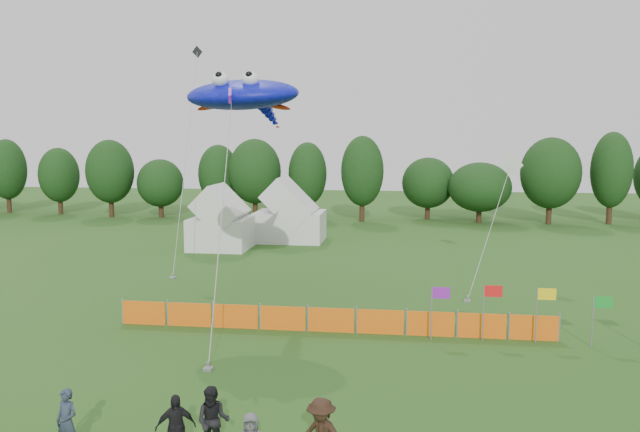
# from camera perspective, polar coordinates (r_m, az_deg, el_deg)

# --- Properties ---
(treeline) EXTENTS (104.57, 8.78, 8.36)m
(treeline) POSITION_cam_1_polar(r_m,az_deg,el_deg) (60.16, 6.42, 3.54)
(treeline) COLOR #382314
(treeline) RESTS_ON ground
(tent_left) EXTENTS (4.17, 4.17, 3.68)m
(tent_left) POSITION_cam_1_polar(r_m,az_deg,el_deg) (45.15, -9.04, -0.63)
(tent_left) COLOR silver
(tent_left) RESTS_ON ground
(tent_right) EXTENTS (5.29, 4.23, 3.73)m
(tent_right) POSITION_cam_1_polar(r_m,az_deg,el_deg) (48.10, -2.77, -0.05)
(tent_right) COLOR silver
(tent_right) RESTS_ON ground
(barrier_fence) EXTENTS (17.90, 0.06, 1.00)m
(barrier_fence) POSITION_cam_1_polar(r_m,az_deg,el_deg) (25.75, 1.00, -9.49)
(barrier_fence) COLOR orange
(barrier_fence) RESTS_ON ground
(flag_row) EXTENTS (10.73, 0.54, 2.21)m
(flag_row) POSITION_cam_1_polar(r_m,az_deg,el_deg) (25.69, 21.72, -7.92)
(flag_row) COLOR gray
(flag_row) RESTS_ON ground
(spectator_a) EXTENTS (0.69, 0.55, 1.67)m
(spectator_a) POSITION_cam_1_polar(r_m,az_deg,el_deg) (17.53, -22.14, -17.02)
(spectator_a) COLOR #283143
(spectator_a) RESTS_ON ground
(spectator_b) EXTENTS (0.91, 0.74, 1.76)m
(spectator_b) POSITION_cam_1_polar(r_m,az_deg,el_deg) (16.49, -9.76, -18.01)
(spectator_b) COLOR black
(spectator_b) RESTS_ON ground
(spectator_d) EXTENTS (1.07, 0.77, 1.68)m
(spectator_d) POSITION_cam_1_polar(r_m,az_deg,el_deg) (16.43, -13.07, -18.34)
(spectator_d) COLOR black
(spectator_d) RESTS_ON ground
(stingray_kite) EXTENTS (6.00, 14.63, 10.72)m
(stingray_kite) POSITION_cam_1_polar(r_m,az_deg,el_deg) (28.61, -6.87, 10.85)
(stingray_kite) COLOR #0F15D5
(stingray_kite) RESTS_ON ground
(small_kite_white) EXTENTS (3.67, 6.56, 7.06)m
(small_kite_white) POSITION_cam_1_polar(r_m,az_deg,el_deg) (35.37, 16.26, 1.94)
(small_kite_white) COLOR white
(small_kite_white) RESTS_ON ground
(small_kite_dark) EXTENTS (0.98, 6.90, 13.80)m
(small_kite_dark) POSITION_cam_1_polar(r_m,az_deg,el_deg) (38.95, -12.09, 6.04)
(small_kite_dark) COLOR black
(small_kite_dark) RESTS_ON ground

